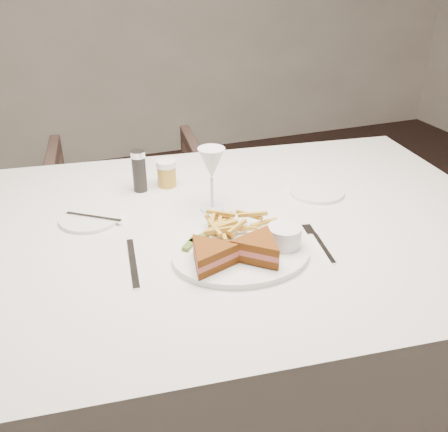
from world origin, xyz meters
TOP-DOWN VIEW (x-y plane):
  - ground at (0.00, 0.00)m, footprint 5.00×5.00m
  - table at (-0.34, 0.02)m, footprint 1.67×1.22m
  - chair_far at (-0.41, 1.00)m, footprint 0.74×0.71m
  - table_setting at (-0.34, -0.04)m, footprint 0.80×0.67m

SIDE VIEW (x-z plane):
  - ground at x=0.00m, z-range 0.00..0.00m
  - chair_far at x=-0.41m, z-range 0.00..0.69m
  - table at x=-0.34m, z-range 0.00..0.75m
  - table_setting at x=-0.34m, z-range 0.70..0.88m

